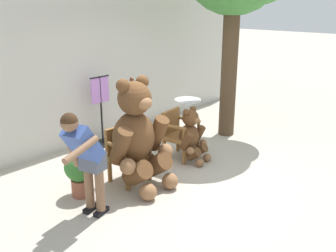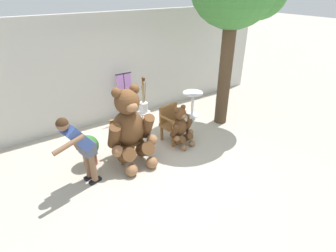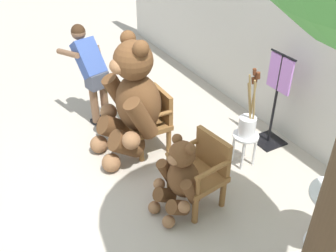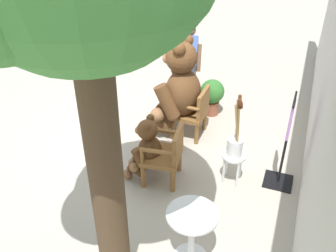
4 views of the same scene
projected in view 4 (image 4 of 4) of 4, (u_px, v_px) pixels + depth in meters
name	position (u px, v px, depth m)	size (l,w,h in m)	color
ground_plane	(152.00, 148.00, 6.08)	(60.00, 60.00, 0.00)	#B2A899
back_wall	(329.00, 97.00, 4.61)	(10.00, 0.16, 2.80)	beige
wooden_chair_left	(193.00, 111.00, 6.18)	(0.57, 0.53, 0.86)	brown
wooden_chair_right	(166.00, 153.00, 5.20)	(0.63, 0.59, 0.86)	brown
teddy_bear_large	(178.00, 89.00, 6.07)	(1.01, 0.95, 1.68)	brown
teddy_bear_small	(146.00, 148.00, 5.27)	(0.60, 0.59, 0.98)	brown
person_visitor	(188.00, 59.00, 6.92)	(0.78, 0.60, 1.49)	black
white_stool	(233.00, 161.00, 5.23)	(0.34, 0.34, 0.46)	silver
brush_bucket	(235.00, 143.00, 5.07)	(0.22, 0.22, 0.93)	white
round_side_table	(192.00, 232.00, 4.04)	(0.56, 0.56, 0.72)	silver
potted_plant	(212.00, 95.00, 6.81)	(0.44, 0.44, 0.68)	brown
clothing_display_stand	(286.00, 141.00, 5.00)	(0.44, 0.40, 1.36)	black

